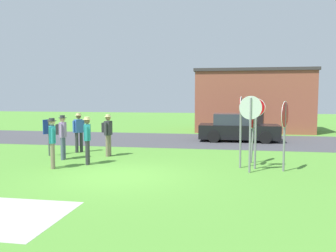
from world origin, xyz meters
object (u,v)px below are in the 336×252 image
(stop_sign_leaning_right, at_px, (250,120))
(person_in_dark_shirt, at_px, (52,140))
(stop_sign_center_cluster, at_px, (253,124))
(stop_sign_low_front, at_px, (256,122))
(person_on_left, at_px, (79,130))
(person_with_sunhat, at_px, (62,134))
(person_in_blue, at_px, (87,138))
(person_in_teal, at_px, (108,132))
(stop_sign_leaning_left, at_px, (241,121))
(stop_sign_rear_left, at_px, (285,123))
(parked_car_on_street, at_px, (238,129))
(info_panel_leftmost, at_px, (49,131))

(stop_sign_leaning_right, bearing_deg, person_in_dark_shirt, -175.76)
(stop_sign_center_cluster, xyz_separation_m, stop_sign_low_front, (0.02, -1.04, 0.14))
(stop_sign_low_front, xyz_separation_m, person_on_left, (-7.41, 2.24, -0.61))
(stop_sign_center_cluster, bearing_deg, person_with_sunhat, -175.77)
(stop_sign_center_cluster, distance_m, person_in_blue, 6.09)
(person_in_dark_shirt, xyz_separation_m, person_in_teal, (1.03, 2.68, 0.03))
(stop_sign_leaning_right, bearing_deg, stop_sign_leaning_left, 112.00)
(stop_sign_low_front, relative_size, stop_sign_leaning_right, 0.97)
(stop_sign_rear_left, distance_m, stop_sign_low_front, 0.94)
(stop_sign_center_cluster, xyz_separation_m, stop_sign_leaning_left, (-0.48, -0.98, 0.18))
(stop_sign_leaning_left, distance_m, person_with_sunhat, 6.86)
(person_in_blue, height_order, person_in_teal, same)
(stop_sign_rear_left, relative_size, person_with_sunhat, 1.34)
(stop_sign_rear_left, relative_size, person_in_dark_shirt, 1.34)
(stop_sign_leaning_right, distance_m, person_in_teal, 6.06)
(parked_car_on_street, bearing_deg, stop_sign_low_front, -86.40)
(stop_sign_leaning_left, xyz_separation_m, person_on_left, (-6.91, 2.18, -0.65))
(stop_sign_rear_left, bearing_deg, stop_sign_low_front, 164.68)
(stop_sign_leaning_right, distance_m, person_in_dark_shirt, 6.70)
(stop_sign_center_cluster, relative_size, info_panel_leftmost, 1.39)
(parked_car_on_street, distance_m, person_with_sunhat, 9.76)
(stop_sign_low_front, relative_size, stop_sign_leaning_left, 0.97)
(person_in_blue, height_order, person_on_left, same)
(stop_sign_rear_left, bearing_deg, person_on_left, 163.33)
(stop_sign_low_front, bearing_deg, person_on_left, 163.17)
(stop_sign_rear_left, height_order, stop_sign_leaning_right, stop_sign_leaning_right)
(person_in_blue, bearing_deg, parked_car_on_street, 54.59)
(parked_car_on_street, height_order, stop_sign_rear_left, stop_sign_rear_left)
(person_on_left, distance_m, person_in_teal, 1.75)
(person_on_left, distance_m, person_with_sunhat, 1.75)
(stop_sign_leaning_left, xyz_separation_m, stop_sign_leaning_right, (0.29, -0.71, 0.07))
(stop_sign_low_front, distance_m, person_in_teal, 6.05)
(stop_sign_leaning_right, xyz_separation_m, person_in_blue, (-5.74, 0.39, -0.72))
(stop_sign_leaning_left, distance_m, info_panel_leftmost, 7.87)
(stop_sign_rear_left, relative_size, info_panel_leftmost, 1.53)
(stop_sign_low_front, bearing_deg, person_in_blue, -177.43)
(person_with_sunhat, bearing_deg, person_in_blue, -29.39)
(stop_sign_center_cluster, distance_m, person_in_teal, 5.84)
(person_in_dark_shirt, bearing_deg, person_with_sunhat, 105.75)
(parked_car_on_street, bearing_deg, person_with_sunhat, -134.59)
(stop_sign_low_front, xyz_separation_m, person_in_blue, (-5.95, -0.27, -0.61))
(person_in_blue, xyz_separation_m, person_in_teal, (0.13, 1.80, 0.03))
(stop_sign_leaning_left, bearing_deg, person_with_sunhat, 176.31)
(info_panel_leftmost, bearing_deg, stop_sign_center_cluster, -1.08)
(stop_sign_center_cluster, xyz_separation_m, person_with_sunhat, (-7.29, -0.54, -0.44))
(parked_car_on_street, bearing_deg, person_in_blue, -125.41)
(parked_car_on_street, relative_size, stop_sign_rear_left, 1.86)
(person_in_dark_shirt, relative_size, person_on_left, 1.00)
(person_in_blue, height_order, person_with_sunhat, same)
(stop_sign_center_cluster, relative_size, stop_sign_low_front, 0.88)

